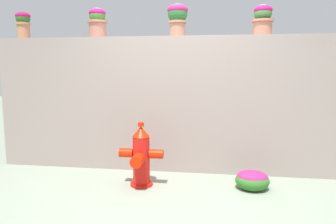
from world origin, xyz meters
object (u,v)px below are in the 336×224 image
potted_plant_1 (98,21)px  potted_plant_2 (178,16)px  potted_plant_3 (263,18)px  fire_hydrant (141,157)px  potted_plant_0 (23,22)px  flower_bush_left (252,179)px

potted_plant_1 → potted_plant_2: potted_plant_2 is taller
potted_plant_3 → fire_hydrant: size_ratio=0.51×
potted_plant_0 → potted_plant_1: size_ratio=0.96×
potted_plant_1 → flower_bush_left: (2.14, -0.62, -2.00)m
potted_plant_0 → potted_plant_2: potted_plant_2 is taller
potted_plant_0 → potted_plant_3: potted_plant_3 is taller
flower_bush_left → potted_plant_2: bearing=148.3°
potted_plant_1 → potted_plant_3: size_ratio=1.02×
flower_bush_left → potted_plant_3: bearing=77.7°
potted_plant_0 → fire_hydrant: potted_plant_0 is taller
potted_plant_1 → potted_plant_3: bearing=1.2°
potted_plant_3 → fire_hydrant: potted_plant_3 is taller
potted_plant_2 → flower_bush_left: bearing=-31.7°
potted_plant_2 → fire_hydrant: potted_plant_2 is taller
potted_plant_2 → potted_plant_3: size_ratio=1.08×
potted_plant_3 → fire_hydrant: 2.43m
potted_plant_0 → potted_plant_1: 1.16m
potted_plant_2 → flower_bush_left: potted_plant_2 is taller
potted_plant_1 → fire_hydrant: (0.77, -0.70, -1.76)m
potted_plant_2 → fire_hydrant: bearing=-118.3°
potted_plant_0 → flower_bush_left: size_ratio=0.98×
potted_plant_2 → fire_hydrant: size_ratio=0.55×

